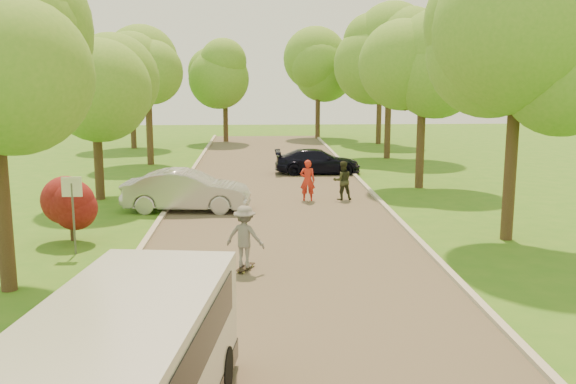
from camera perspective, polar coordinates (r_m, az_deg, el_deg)
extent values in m
plane|color=#346F1A|center=(14.41, 0.30, -9.59)|extent=(100.00, 100.00, 0.00)
cube|color=#4C4438|center=(22.08, -0.83, -2.45)|extent=(8.00, 60.00, 0.01)
cube|color=#B2AD9E|center=(22.31, -11.30, -2.38)|extent=(0.18, 60.00, 0.12)
cube|color=#B2AD9E|center=(22.57, 9.50, -2.17)|extent=(0.18, 60.00, 0.12)
cylinder|color=#59595E|center=(18.65, -18.51, -2.29)|extent=(0.06, 0.06, 2.00)
cube|color=white|center=(18.48, -18.67, 0.44)|extent=(0.55, 0.04, 0.55)
cylinder|color=#382619|center=(20.33, -18.64, -3.15)|extent=(0.12, 0.12, 0.70)
sphere|color=#590F0F|center=(20.18, -18.76, -1.07)|extent=(1.70, 1.70, 1.70)
cylinder|color=#382619|center=(15.93, -23.97, -1.83)|extent=(0.36, 0.36, 3.60)
sphere|color=#529027|center=(15.39, -22.61, 12.40)|extent=(3.45, 3.45, 3.45)
cylinder|color=#382619|center=(26.48, -16.49, 2.73)|extent=(0.36, 0.36, 3.15)
sphere|color=#529027|center=(26.27, -16.81, 8.87)|extent=(4.20, 4.20, 4.20)
sphere|color=#529027|center=(26.13, -15.52, 10.31)|extent=(3.15, 3.15, 3.15)
cylinder|color=#382619|center=(36.12, -12.21, 5.42)|extent=(0.36, 0.36, 3.83)
sphere|color=#529027|center=(35.99, -12.42, 10.74)|extent=(4.80, 4.80, 4.80)
sphere|color=#529027|center=(35.90, -11.30, 11.93)|extent=(3.60, 3.60, 3.60)
cylinder|color=#382619|center=(20.22, 19.12, 1.27)|extent=(0.36, 0.36, 3.83)
sphere|color=#529027|center=(19.99, 19.71, 10.97)|extent=(5.00, 5.00, 5.00)
sphere|color=#529027|center=(20.32, 21.85, 12.93)|extent=(3.75, 3.75, 3.75)
cylinder|color=#382619|center=(28.61, 11.67, 3.72)|extent=(0.36, 0.36, 3.38)
sphere|color=#529027|center=(28.43, 11.90, 9.75)|extent=(4.40, 4.40, 4.40)
sphere|color=#529027|center=(28.60, 13.25, 11.02)|extent=(3.30, 3.30, 3.30)
cylinder|color=#382619|center=(38.41, 8.86, 5.99)|extent=(0.36, 0.36, 4.05)
sphere|color=#529027|center=(38.31, 9.01, 11.34)|extent=(5.20, 5.20, 5.20)
sphere|color=#529027|center=(38.50, 10.21, 12.46)|extent=(3.90, 3.90, 3.90)
cylinder|color=#382619|center=(44.40, -13.62, 6.11)|extent=(0.36, 0.36, 3.60)
sphere|color=#529027|center=(44.29, -13.80, 10.37)|extent=(5.00, 5.00, 5.00)
sphere|color=#529027|center=(44.17, -12.87, 11.39)|extent=(3.75, 3.75, 3.75)
cylinder|color=#382619|center=(46.44, 8.08, 6.62)|extent=(0.36, 0.36, 3.83)
sphere|color=#529027|center=(46.35, 8.19, 10.83)|extent=(5.00, 5.00, 5.00)
sphere|color=#529027|center=(46.51, 9.14, 11.73)|extent=(3.75, 3.75, 3.75)
cylinder|color=#382619|center=(47.68, -5.57, 6.50)|extent=(0.36, 0.36, 3.38)
sphere|color=#529027|center=(47.57, -5.64, 10.26)|extent=(4.80, 4.80, 4.80)
sphere|color=#529027|center=(47.54, -4.77, 11.14)|extent=(3.60, 3.60, 3.60)
cylinder|color=#382619|center=(49.84, 2.66, 6.84)|extent=(0.36, 0.36, 3.60)
sphere|color=#529027|center=(49.74, 2.69, 10.63)|extent=(5.00, 5.00, 5.00)
sphere|color=#529027|center=(49.82, 3.57, 11.49)|extent=(3.75, 3.75, 3.75)
cube|color=silver|center=(8.83, -14.57, -15.56)|extent=(2.79, 5.60, 1.85)
cube|color=black|center=(8.89, -14.11, -12.19)|extent=(2.63, 4.05, 0.62)
cylinder|color=black|center=(10.97, -16.12, -14.61)|extent=(0.36, 0.77, 0.74)
cylinder|color=black|center=(10.48, -5.97, -15.46)|extent=(0.36, 0.77, 0.74)
imported|color=#AAAAAE|center=(23.63, -9.00, 0.12)|extent=(4.67, 1.91, 1.51)
imported|color=black|center=(32.15, 2.63, 2.73)|extent=(4.28, 1.76, 1.24)
cube|color=black|center=(16.48, -3.82, -6.66)|extent=(0.51, 0.84, 0.02)
cylinder|color=#BFCC4C|center=(16.73, -3.21, -6.59)|extent=(0.05, 0.07, 0.06)
cylinder|color=#BFCC4C|center=(16.78, -3.67, -6.54)|extent=(0.05, 0.07, 0.06)
cylinder|color=#BFCC4C|center=(16.22, -3.97, -7.15)|extent=(0.05, 0.07, 0.06)
cylinder|color=#BFCC4C|center=(16.27, -4.44, -7.10)|extent=(0.05, 0.07, 0.06)
imported|color=slate|center=(16.27, -3.85, -3.96)|extent=(1.17, 0.92, 1.58)
imported|color=red|center=(25.15, 1.75, 1.03)|extent=(0.64, 0.46, 1.64)
imported|color=#2B2F1C|center=(25.44, 4.86, 1.02)|extent=(0.83, 0.69, 1.56)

